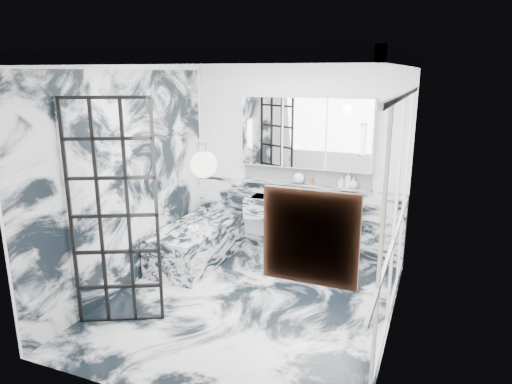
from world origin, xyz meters
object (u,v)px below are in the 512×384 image
at_px(crittall_door, 114,216).
at_px(trough_sink, 300,210).
at_px(bathtub, 197,243).
at_px(mirror_cabinet, 306,133).

height_order(crittall_door, trough_sink, crittall_door).
bearing_deg(bathtub, crittall_door, -89.05).
relative_size(trough_sink, bathtub, 0.97).
xyz_separation_m(trough_sink, bathtub, (-1.33, -0.66, -0.45)).
distance_m(crittall_door, trough_sink, 2.78).
bearing_deg(mirror_cabinet, bathtub, -147.94).
bearing_deg(crittall_door, bathtub, 64.47).
height_order(mirror_cabinet, bathtub, mirror_cabinet).
bearing_deg(crittall_door, mirror_cabinet, 36.84).
relative_size(crittall_door, bathtub, 1.46).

